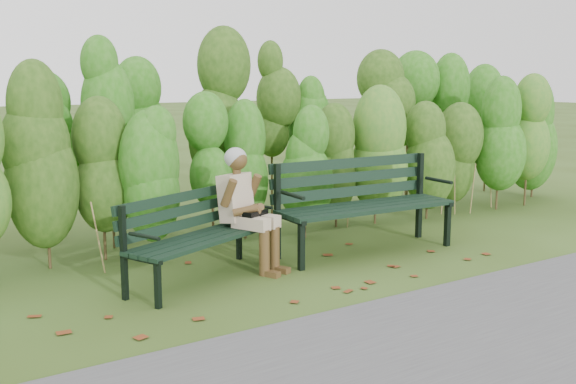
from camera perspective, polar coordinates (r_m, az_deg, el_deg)
ground at (r=6.45m, az=1.72°, el=-7.02°), size 80.00×80.00×0.00m
footpath at (r=4.92m, az=16.96°, el=-12.88°), size 60.00×2.50×0.01m
hedge_band at (r=7.80m, az=-6.13°, el=5.26°), size 11.04×1.67×2.42m
leaf_litter at (r=6.47m, az=-0.18°, el=-6.95°), size 5.58×1.83×0.01m
bench_left at (r=6.25m, az=-7.83°, el=-3.14°), size 1.70×1.11×0.81m
bench_right at (r=7.26m, az=6.14°, el=-0.43°), size 2.02×0.75×0.99m
seated_woman at (r=6.51m, az=-3.61°, el=-0.82°), size 0.56×0.74×1.19m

